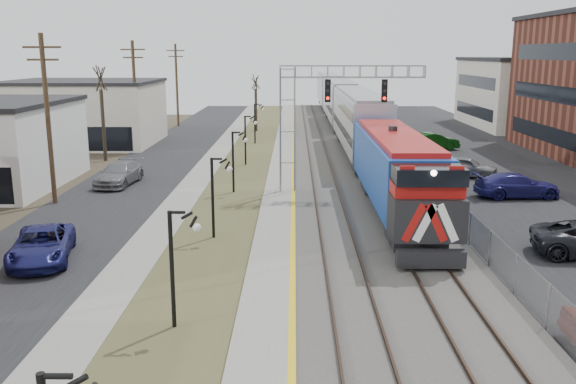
{
  "coord_description": "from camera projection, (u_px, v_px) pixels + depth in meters",
  "views": [
    {
      "loc": [
        -0.06,
        -10.54,
        8.84
      ],
      "look_at": [
        -0.35,
        16.87,
        2.6
      ],
      "focal_mm": 38.0,
      "sensor_mm": 36.0,
      "label": 1
    }
  ],
  "objects": [
    {
      "name": "train",
      "position": [
        344.0,
        108.0,
        67.57
      ],
      "size": [
        3.0,
        85.85,
        5.33
      ],
      "color": "#133F9C",
      "rests_on": "ground"
    },
    {
      "name": "car_street_a",
      "position": [
        42.0,
        246.0,
        26.37
      ],
      "size": [
        3.52,
        5.56,
        1.43
      ],
      "primitive_type": "imported",
      "rotation": [
        0.0,
        0.0,
        0.24
      ],
      "color": "navy",
      "rests_on": "ground"
    },
    {
      "name": "lampposts",
      "position": [
        213.0,
        197.0,
        29.66
      ],
      "size": [
        0.14,
        62.14,
        4.0
      ],
      "color": "black",
      "rests_on": "ground"
    },
    {
      "name": "utility_poles",
      "position": [
        48.0,
        121.0,
        35.65
      ],
      "size": [
        0.28,
        80.28,
        10.0
      ],
      "color": "#4C3823",
      "rests_on": "ground"
    },
    {
      "name": "street_west",
      "position": [
        145.0,
        172.0,
        46.48
      ],
      "size": [
        7.0,
        120.0,
        0.04
      ],
      "primitive_type": "cube",
      "color": "black",
      "rests_on": "ground"
    },
    {
      "name": "car_lot_e",
      "position": [
        466.0,
        167.0,
        44.4
      ],
      "size": [
        4.8,
        3.24,
        1.52
      ],
      "primitive_type": "imported",
      "rotation": [
        0.0,
        0.0,
        1.21
      ],
      "color": "slate",
      "rests_on": "ground"
    },
    {
      "name": "ballast_bed",
      "position": [
        348.0,
        171.0,
        46.3
      ],
      "size": [
        8.0,
        120.0,
        0.2
      ],
      "primitive_type": "cube",
      "color": "#595651",
      "rests_on": "ground"
    },
    {
      "name": "sidewalk",
      "position": [
        203.0,
        172.0,
        46.43
      ],
      "size": [
        2.0,
        120.0,
        0.08
      ],
      "primitive_type": "cube",
      "color": "gray",
      "rests_on": "ground"
    },
    {
      "name": "fence",
      "position": [
        403.0,
        162.0,
        46.1
      ],
      "size": [
        0.04,
        120.0,
        1.6
      ],
      "primitive_type": "cube",
      "color": "gray",
      "rests_on": "ground"
    },
    {
      "name": "parking_lot",
      "position": [
        506.0,
        173.0,
        46.2
      ],
      "size": [
        16.0,
        120.0,
        0.04
      ],
      "primitive_type": "cube",
      "color": "black",
      "rests_on": "ground"
    },
    {
      "name": "track_far",
      "position": [
        367.0,
        169.0,
        46.25
      ],
      "size": [
        1.58,
        120.0,
        0.15
      ],
      "color": "#2D2119",
      "rests_on": "ballast_bed"
    },
    {
      "name": "platform",
      "position": [
        282.0,
        171.0,
        46.35
      ],
      "size": [
        2.0,
        120.0,
        0.24
      ],
      "primitive_type": "cube",
      "color": "gray",
      "rests_on": "ground"
    },
    {
      "name": "grass_median",
      "position": [
        243.0,
        172.0,
        46.4
      ],
      "size": [
        4.0,
        120.0,
        0.06
      ],
      "primitive_type": "cube",
      "color": "#474E29",
      "rests_on": "ground"
    },
    {
      "name": "platform_edge",
      "position": [
        293.0,
        169.0,
        46.31
      ],
      "size": [
        0.24,
        120.0,
        0.01
      ],
      "primitive_type": "cube",
      "color": "gold",
      "rests_on": "platform"
    },
    {
      "name": "car_lot_f",
      "position": [
        433.0,
        142.0,
        56.66
      ],
      "size": [
        5.2,
        3.13,
        1.62
      ],
      "primitive_type": "imported",
      "rotation": [
        0.0,
        0.0,
        1.88
      ],
      "color": "#0C3C0D",
      "rests_on": "ground"
    },
    {
      "name": "car_lot_d",
      "position": [
        517.0,
        186.0,
        38.04
      ],
      "size": [
        5.33,
        2.43,
        1.51
      ],
      "primitive_type": "imported",
      "rotation": [
        0.0,
        0.0,
        1.63
      ],
      "color": "navy",
      "rests_on": "ground"
    },
    {
      "name": "track_near",
      "position": [
        321.0,
        169.0,
        46.28
      ],
      "size": [
        1.58,
        120.0,
        0.15
      ],
      "color": "#2D2119",
      "rests_on": "ballast_bed"
    },
    {
      "name": "bare_trees",
      "position": [
        140.0,
        131.0,
        49.71
      ],
      "size": [
        12.3,
        42.3,
        5.95
      ],
      "color": "#382D23",
      "rests_on": "ground"
    },
    {
      "name": "signal_gantry",
      "position": [
        315.0,
        107.0,
        38.28
      ],
      "size": [
        9.0,
        1.07,
        8.15
      ],
      "color": "gray",
      "rests_on": "ground"
    },
    {
      "name": "car_street_b",
      "position": [
        119.0,
        174.0,
        41.79
      ],
      "size": [
        2.62,
        5.44,
        1.53
      ],
      "primitive_type": "imported",
      "rotation": [
        0.0,
        0.0,
        -0.09
      ],
      "color": "slate",
      "rests_on": "ground"
    }
  ]
}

